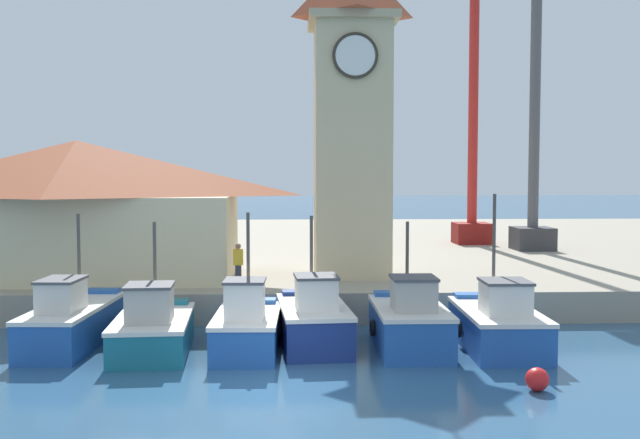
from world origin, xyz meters
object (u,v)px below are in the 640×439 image
fishing_boat_mid_right (498,324)px  dock_worker_near_tower (238,265)px  warehouse_left (77,208)px  port_crane_near (474,114)px  fishing_boat_center (410,323)px  fishing_boat_far_left (72,321)px  fishing_boat_left_outer (153,328)px  mooring_buoy (537,379)px  clock_tower (352,106)px  fishing_boat_mid_left (313,320)px  fishing_boat_left_inner (247,327)px  port_crane_far (534,99)px

fishing_boat_mid_right → dock_worker_near_tower: size_ratio=2.90×
warehouse_left → port_crane_near: bearing=35.7°
fishing_boat_mid_right → port_crane_near: size_ratio=0.25×
fishing_boat_center → port_crane_near: port_crane_near is taller
fishing_boat_far_left → dock_worker_near_tower: size_ratio=3.28×
fishing_boat_left_outer → dock_worker_near_tower: size_ratio=2.89×
port_crane_near → mooring_buoy: port_crane_near is taller
fishing_boat_mid_right → dock_worker_near_tower: (-7.96, 4.68, 1.20)m
warehouse_left → port_crane_near: size_ratio=0.65×
fishing_boat_far_left → clock_tower: bearing=37.8°
fishing_boat_left_outer → fishing_boat_mid_left: size_ratio=1.02×
fishing_boat_center → fishing_boat_mid_left: bearing=168.6°
fishing_boat_far_left → mooring_buoy: size_ratio=9.37×
clock_tower → port_crane_near: 15.66m
fishing_boat_far_left → mooring_buoy: bearing=-22.5°
fishing_boat_left_inner → fishing_boat_center: fishing_boat_left_inner is taller
fishing_boat_left_inner → fishing_boat_mid_right: (7.39, 0.11, 0.00)m
fishing_boat_mid_left → port_crane_far: 22.46m
fishing_boat_far_left → clock_tower: size_ratio=0.37×
fishing_boat_left_inner → clock_tower: clock_tower is taller
fishing_boat_left_outer → warehouse_left: 9.29m
fishing_boat_left_inner → clock_tower: size_ratio=0.29×
fishing_boat_far_left → fishing_boat_mid_left: (7.25, -0.26, 0.02)m
fishing_boat_left_inner → fishing_boat_center: bearing=1.9°
fishing_boat_left_inner → port_crane_near: (11.83, 21.32, 7.79)m
fishing_boat_center → warehouse_left: size_ratio=0.34×
clock_tower → warehouse_left: clock_tower is taller
clock_tower → port_crane_far: bearing=43.1°
port_crane_near → dock_worker_near_tower: port_crane_near is taller
port_crane_near → fishing_boat_mid_right: bearing=-101.8°
fishing_boat_left_inner → port_crane_far: 24.11m
fishing_boat_mid_right → port_crane_near: (4.44, 21.21, 7.79)m
warehouse_left → dock_worker_near_tower: bearing=-25.1°
mooring_buoy → fishing_boat_mid_left: bearing=136.8°
warehouse_left → fishing_boat_left_outer: bearing=-60.8°
fishing_boat_left_inner → port_crane_far: size_ratio=0.20×
fishing_boat_left_outer → clock_tower: size_ratio=0.33×
port_crane_near → dock_worker_near_tower: (-12.40, -16.53, -6.59)m
fishing_boat_mid_left → warehouse_left: bearing=141.7°
fishing_boat_far_left → fishing_boat_mid_left: size_ratio=1.15×
fishing_boat_left_inner → warehouse_left: (-6.99, 7.80, 3.09)m
fishing_boat_left_inner → dock_worker_near_tower: 4.97m
mooring_buoy → port_crane_far: bearing=72.3°
fishing_boat_mid_right → warehouse_left: warehouse_left is taller
dock_worker_near_tower → fishing_boat_center: bearing=-41.0°
clock_tower → fishing_boat_left_outer: bearing=-129.5°
fishing_boat_left_outer → port_crane_near: size_ratio=0.25×
fishing_boat_center → warehouse_left: (-11.76, 7.64, 3.04)m
fishing_boat_left_outer → fishing_boat_mid_right: (10.12, -0.06, 0.05)m
fishing_boat_far_left → mooring_buoy: fishing_boat_far_left is taller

